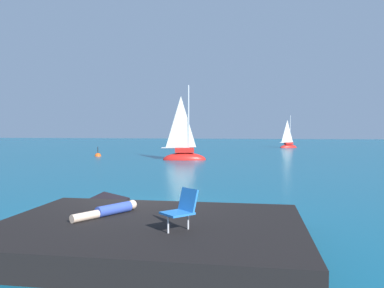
{
  "coord_description": "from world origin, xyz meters",
  "views": [
    {
      "loc": [
        3.04,
        -10.81,
        2.49
      ],
      "look_at": [
        -0.76,
        15.09,
        1.41
      ],
      "focal_mm": 36.34,
      "sensor_mm": 36.0,
      "label": 1
    }
  ],
  "objects_px": {
    "beach_chair": "(182,208)",
    "sailboat_far": "(288,146)",
    "person_sunbather": "(109,210)",
    "sailboat_near": "(184,155)",
    "marker_buoy": "(98,156)"
  },
  "relations": [
    {
      "from": "sailboat_far",
      "to": "beach_chair",
      "type": "height_order",
      "value": "sailboat_far"
    },
    {
      "from": "sailboat_far",
      "to": "beach_chair",
      "type": "xyz_separation_m",
      "value": [
        -6.22,
        -43.09,
        0.72
      ]
    },
    {
      "from": "sailboat_near",
      "to": "sailboat_far",
      "type": "bearing_deg",
      "value": 53.87
    },
    {
      "from": "sailboat_near",
      "to": "marker_buoy",
      "type": "relative_size",
      "value": 5.66
    },
    {
      "from": "person_sunbather",
      "to": "marker_buoy",
      "type": "relative_size",
      "value": 1.39
    },
    {
      "from": "person_sunbather",
      "to": "beach_chair",
      "type": "xyz_separation_m",
      "value": [
        1.84,
        -1.03,
        0.33
      ]
    },
    {
      "from": "sailboat_far",
      "to": "person_sunbather",
      "type": "xyz_separation_m",
      "value": [
        -8.06,
        -42.06,
        0.39
      ]
    },
    {
      "from": "person_sunbather",
      "to": "beach_chair",
      "type": "height_order",
      "value": "beach_chair"
    },
    {
      "from": "sailboat_far",
      "to": "beach_chair",
      "type": "distance_m",
      "value": 43.54
    },
    {
      "from": "sailboat_far",
      "to": "sailboat_near",
      "type": "bearing_deg",
      "value": -142.3
    },
    {
      "from": "sailboat_near",
      "to": "beach_chair",
      "type": "relative_size",
      "value": 8.01
    },
    {
      "from": "beach_chair",
      "to": "marker_buoy",
      "type": "distance_m",
      "value": 28.07
    },
    {
      "from": "sailboat_far",
      "to": "marker_buoy",
      "type": "distance_m",
      "value": 25.37
    },
    {
      "from": "beach_chair",
      "to": "sailboat_far",
      "type": "bearing_deg",
      "value": -144.31
    },
    {
      "from": "sailboat_near",
      "to": "marker_buoy",
      "type": "height_order",
      "value": "sailboat_near"
    }
  ]
}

